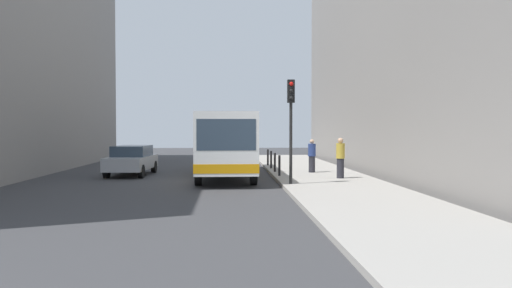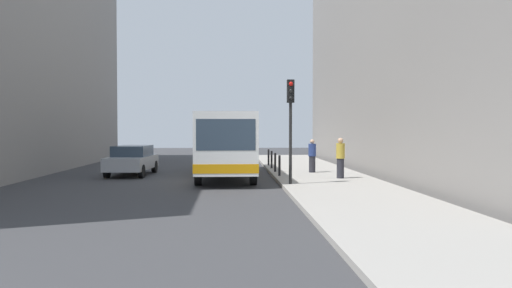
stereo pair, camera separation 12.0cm
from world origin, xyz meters
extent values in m
plane|color=#38383A|center=(0.00, 0.00, 0.00)|extent=(80.00, 80.00, 0.00)
cube|color=#9E9991|center=(5.40, 0.00, 0.07)|extent=(4.40, 40.00, 0.15)
cube|color=gray|center=(11.50, 4.00, 6.96)|extent=(7.00, 32.00, 13.93)
cube|color=white|center=(0.95, 2.48, 1.75)|extent=(2.63, 11.03, 2.50)
cube|color=orange|center=(0.95, 2.48, 0.80)|extent=(2.65, 11.05, 0.36)
cube|color=#2D3D4C|center=(1.01, -3.00, 2.10)|extent=(2.26, 0.09, 1.20)
cube|color=#2D3D4C|center=(0.94, 2.98, 2.10)|extent=(2.63, 9.43, 1.00)
cylinder|color=black|center=(2.12, -1.40, 0.50)|extent=(0.29, 1.00, 1.00)
cylinder|color=black|center=(-0.14, -1.43, 0.50)|extent=(0.29, 1.00, 1.00)
cylinder|color=black|center=(2.03, 6.40, 0.50)|extent=(0.29, 1.00, 1.00)
cylinder|color=black|center=(-0.23, 6.37, 0.50)|extent=(0.29, 1.00, 1.00)
cube|color=#A5A8AD|center=(-3.73, 3.42, 0.64)|extent=(2.04, 4.49, 0.64)
cube|color=#2D3D4C|center=(-3.72, 3.57, 1.22)|extent=(1.73, 2.55, 0.52)
cylinder|color=black|center=(-2.99, 1.87, 0.32)|extent=(0.25, 0.65, 0.64)
cylinder|color=black|center=(-4.63, 1.96, 0.32)|extent=(0.25, 0.65, 0.64)
cylinder|color=black|center=(-2.83, 4.87, 0.32)|extent=(0.25, 0.65, 0.64)
cylinder|color=black|center=(-4.47, 4.96, 0.32)|extent=(0.25, 0.65, 0.64)
cylinder|color=black|center=(3.55, -2.40, 1.75)|extent=(0.12, 0.12, 3.20)
cube|color=black|center=(3.55, -2.40, 3.80)|extent=(0.28, 0.24, 0.90)
sphere|color=red|center=(3.55, -2.53, 4.08)|extent=(0.16, 0.16, 0.16)
sphere|color=black|center=(3.55, -2.53, 3.80)|extent=(0.16, 0.16, 0.16)
sphere|color=black|center=(3.55, -2.53, 3.52)|extent=(0.16, 0.16, 0.16)
cylinder|color=black|center=(3.45, 1.11, 0.62)|extent=(0.11, 0.11, 0.95)
cylinder|color=black|center=(3.45, 3.40, 0.62)|extent=(0.11, 0.11, 0.95)
cylinder|color=black|center=(3.45, 5.68, 0.62)|extent=(0.11, 0.11, 0.95)
cylinder|color=black|center=(3.45, 7.97, 0.62)|extent=(0.11, 0.11, 0.95)
cylinder|color=#26262D|center=(6.02, -0.17, 0.58)|extent=(0.32, 0.32, 0.87)
cylinder|color=gold|center=(6.02, -0.17, 1.35)|extent=(0.38, 0.38, 0.67)
sphere|color=tan|center=(6.02, -0.17, 1.81)|extent=(0.24, 0.24, 0.24)
cylinder|color=#26262D|center=(5.26, 2.92, 0.55)|extent=(0.32, 0.32, 0.81)
cylinder|color=navy|center=(5.26, 2.92, 1.27)|extent=(0.38, 0.38, 0.62)
sphere|color=tan|center=(5.26, 2.92, 1.69)|extent=(0.22, 0.22, 0.22)
camera|label=1|loc=(1.07, -22.69, 2.33)|focal=36.40mm
camera|label=2|loc=(1.19, -22.70, 2.33)|focal=36.40mm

